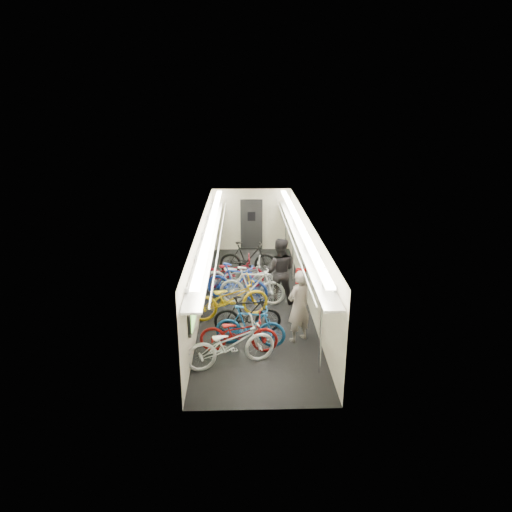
{
  "coord_description": "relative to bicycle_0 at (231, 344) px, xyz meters",
  "views": [
    {
      "loc": [
        -0.35,
        -12.19,
        5.43
      ],
      "look_at": [
        0.04,
        0.67,
        1.15
      ],
      "focal_mm": 32.0,
      "sensor_mm": 36.0,
      "label": 1
    }
  ],
  "objects": [
    {
      "name": "passenger_near",
      "position": [
        1.6,
        1.08,
        0.37
      ],
      "size": [
        0.78,
        0.72,
        1.79
      ],
      "primitive_type": "imported",
      "rotation": [
        0.0,
        0.0,
        3.73
      ],
      "color": "gray",
      "rests_on": "ground"
    },
    {
      "name": "bicycle_3",
      "position": [
        0.38,
        1.49,
        -0.02
      ],
      "size": [
        1.69,
        0.52,
        1.01
      ],
      "primitive_type": "imported",
      "rotation": [
        0.0,
        0.0,
        1.6
      ],
      "color": "black",
      "rests_on": "ground"
    },
    {
      "name": "bicycle_0",
      "position": [
        0.0,
        0.0,
        0.0
      ],
      "size": [
        2.11,
        1.26,
        1.05
      ],
      "primitive_type": "imported",
      "rotation": [
        0.0,
        0.0,
        1.87
      ],
      "color": "silver",
      "rests_on": "ground"
    },
    {
      "name": "bicycle_9",
      "position": [
        0.45,
        5.62,
        0.05
      ],
      "size": [
        1.93,
        0.68,
        1.14
      ],
      "primitive_type": "imported",
      "rotation": [
        0.0,
        0.0,
        1.49
      ],
      "color": "black",
      "rests_on": "ground"
    },
    {
      "name": "bicycle_2",
      "position": [
        0.17,
        0.59,
        -0.05
      ],
      "size": [
        1.83,
        0.73,
        0.94
      ],
      "primitive_type": "imported",
      "rotation": [
        0.0,
        0.0,
        1.51
      ],
      "color": "maroon",
      "rests_on": "ground"
    },
    {
      "name": "passenger_mid",
      "position": [
        1.32,
        3.37,
        0.43
      ],
      "size": [
        1.01,
        0.84,
        1.9
      ],
      "primitive_type": "imported",
      "rotation": [
        0.0,
        0.0,
        3.01
      ],
      "color": "black",
      "rests_on": "ground"
    },
    {
      "name": "bicycle_7",
      "position": [
        0.1,
        3.45,
        0.04
      ],
      "size": [
        1.95,
        1.19,
        1.14
      ],
      "primitive_type": "imported",
      "rotation": [
        0.0,
        0.0,
        1.19
      ],
      "color": "#1D3DAF",
      "rests_on": "ground"
    },
    {
      "name": "train_car_shell",
      "position": [
        0.27,
        4.16,
        1.13
      ],
      "size": [
        10.0,
        10.0,
        10.0
      ],
      "color": "black",
      "rests_on": "ground"
    },
    {
      "name": "bicycle_5",
      "position": [
        0.54,
        3.22,
        0.04
      ],
      "size": [
        1.92,
        0.77,
        1.12
      ],
      "primitive_type": "imported",
      "rotation": [
        0.0,
        0.0,
        1.44
      ],
      "color": "silver",
      "rests_on": "ground"
    },
    {
      "name": "bicycle_6",
      "position": [
        0.17,
        3.92,
        0.05
      ],
      "size": [
        2.26,
        0.99,
        1.15
      ],
      "primitive_type": "imported",
      "rotation": [
        0.0,
        0.0,
        1.47
      ],
      "color": "#AEADB1",
      "rests_on": "ground"
    },
    {
      "name": "bicycle_4",
      "position": [
        -0.07,
        2.37,
        0.03
      ],
      "size": [
        2.23,
        1.26,
        1.11
      ],
      "primitive_type": "imported",
      "rotation": [
        0.0,
        0.0,
        1.84
      ],
      "color": "gold",
      "rests_on": "ground"
    },
    {
      "name": "bicycle_8",
      "position": [
        -0.05,
        4.46,
        -0.01
      ],
      "size": [
        1.99,
        0.74,
        1.04
      ],
      "primitive_type": "imported",
      "rotation": [
        0.0,
        0.0,
        1.6
      ],
      "color": "maroon",
      "rests_on": "ground"
    },
    {
      "name": "backpack",
      "position": [
        1.76,
        2.07,
        0.76
      ],
      "size": [
        0.28,
        0.19,
        0.38
      ],
      "primitive_type": "cube",
      "rotation": [
        0.0,
        0.0,
        -0.21
      ],
      "color": "red",
      "rests_on": "passenger_near"
    },
    {
      "name": "bicycle_1",
      "position": [
        0.44,
        0.86,
        -0.02
      ],
      "size": [
        1.73,
        0.78,
        1.01
      ],
      "primitive_type": "imported",
      "rotation": [
        0.0,
        0.0,
        1.38
      ],
      "color": "#185393",
      "rests_on": "ground"
    }
  ]
}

